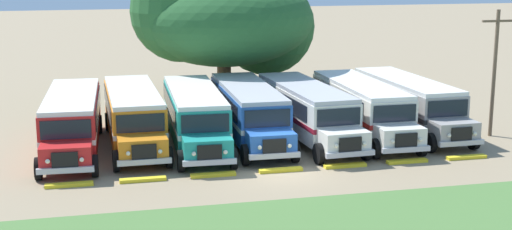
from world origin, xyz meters
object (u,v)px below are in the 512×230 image
utility_pole (494,69)px  parked_bus_slot_0 (72,119)px  broad_shade_tree (222,17)px  parked_bus_slot_3 (249,110)px  parked_bus_slot_1 (134,114)px  parked_bus_slot_2 (195,114)px  parked_bus_slot_5 (362,106)px  parked_bus_slot_4 (307,109)px  parked_bus_slot_6 (408,101)px

utility_pole → parked_bus_slot_0: bearing=174.1°
broad_shade_tree → parked_bus_slot_3: bearing=-92.8°
parked_bus_slot_1 → parked_bus_slot_2: bearing=75.8°
parked_bus_slot_5 → utility_pole: size_ratio=1.59×
parked_bus_slot_1 → parked_bus_slot_4: bearing=83.8°
parked_bus_slot_3 → parked_bus_slot_5: (6.23, -0.38, 0.00)m
broad_shade_tree → parked_bus_slot_0: bearing=-134.2°
parked_bus_slot_5 → broad_shade_tree: 12.30m
broad_shade_tree → parked_bus_slot_5: bearing=-60.2°
parked_bus_slot_6 → parked_bus_slot_4: bearing=-85.7°
parked_bus_slot_0 → parked_bus_slot_5: 15.30m
broad_shade_tree → utility_pole: bearing=-44.3°
parked_bus_slot_2 → parked_bus_slot_6: size_ratio=1.00×
parked_bus_slot_6 → parked_bus_slot_3: bearing=-90.9°
parked_bus_slot_4 → parked_bus_slot_6: (6.13, 0.63, 0.00)m
parked_bus_slot_0 → parked_bus_slot_2: bearing=90.5°
parked_bus_slot_6 → broad_shade_tree: (-8.70, 9.58, 4.10)m
parked_bus_slot_2 → parked_bus_slot_0: bearing=-89.8°
parked_bus_slot_0 → parked_bus_slot_1: 3.11m
parked_bus_slot_0 → utility_pole: bearing=86.7°
parked_bus_slot_2 → parked_bus_slot_6: (12.10, 0.48, 0.00)m
parked_bus_slot_3 → utility_pole: size_ratio=1.60×
parked_bus_slot_1 → parked_bus_slot_5: size_ratio=1.00×
parked_bus_slot_5 → broad_shade_tree: size_ratio=0.82×
parked_bus_slot_1 → parked_bus_slot_2: (3.08, -0.75, 0.00)m
parked_bus_slot_5 → utility_pole: utility_pole is taller
parked_bus_slot_1 → parked_bus_slot_4: same height
parked_bus_slot_2 → parked_bus_slot_6: 12.11m
parked_bus_slot_0 → utility_pole: 22.16m
parked_bus_slot_1 → parked_bus_slot_5: 12.26m
parked_bus_slot_0 → parked_bus_slot_3: (9.07, 0.14, 0.00)m
parked_bus_slot_1 → parked_bus_slot_4: size_ratio=0.99×
parked_bus_slot_4 → broad_shade_tree: size_ratio=0.82×
parked_bus_slot_2 → parked_bus_slot_3: size_ratio=1.00×
parked_bus_slot_1 → parked_bus_slot_3: same height
parked_bus_slot_0 → broad_shade_tree: 14.30m
parked_bus_slot_2 → parked_bus_slot_5: 9.16m
parked_bus_slot_2 → parked_bus_slot_4: (5.97, -0.16, 0.00)m
parked_bus_slot_6 → utility_pole: utility_pole is taller
parked_bus_slot_0 → parked_bus_slot_5: same height
parked_bus_slot_6 → utility_pole: bearing=54.3°
utility_pole → parked_bus_slot_3: bearing=169.4°
parked_bus_slot_3 → parked_bus_slot_2: bearing=-81.7°
parked_bus_slot_3 → parked_bus_slot_4: 3.09m
parked_bus_slot_2 → broad_shade_tree: (3.40, 10.06, 4.10)m
broad_shade_tree → parked_bus_slot_1: bearing=-124.9°
parked_bus_slot_1 → parked_bus_slot_3: 6.02m
parked_bus_slot_4 → parked_bus_slot_5: size_ratio=1.01×
parked_bus_slot_6 → utility_pole: (3.70, -2.51, 2.07)m
parked_bus_slot_1 → broad_shade_tree: broad_shade_tree is taller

